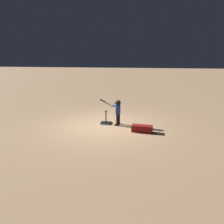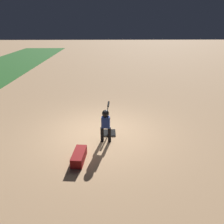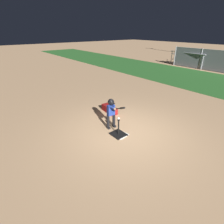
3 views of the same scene
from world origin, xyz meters
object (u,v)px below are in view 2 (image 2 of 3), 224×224
(batter_child, at_px, (106,121))
(baseball, at_px, (109,117))
(equipment_bag, at_px, (79,156))
(batting_tee, at_px, (109,132))

(batter_child, height_order, baseball, batter_child)
(equipment_bag, bearing_deg, batter_child, -29.33)
(equipment_bag, bearing_deg, batting_tee, -22.90)
(baseball, distance_m, equipment_bag, 1.94)
(batting_tee, distance_m, equipment_bag, 1.88)
(batter_child, distance_m, baseball, 0.55)
(batting_tee, xyz_separation_m, baseball, (0.00, 0.00, 0.57))
(baseball, bearing_deg, equipment_bag, 151.67)
(batting_tee, relative_size, baseball, 8.16)
(batting_tee, height_order, batter_child, batter_child)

